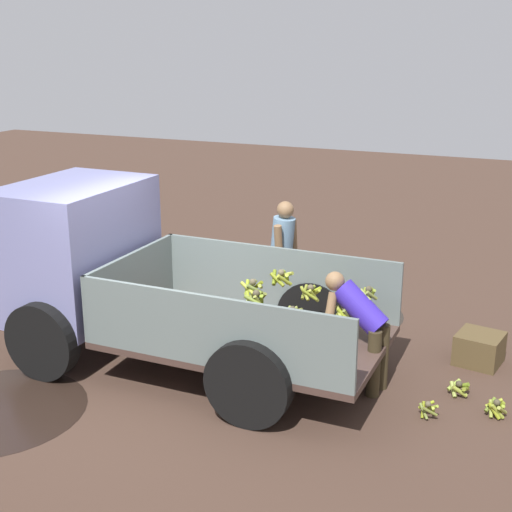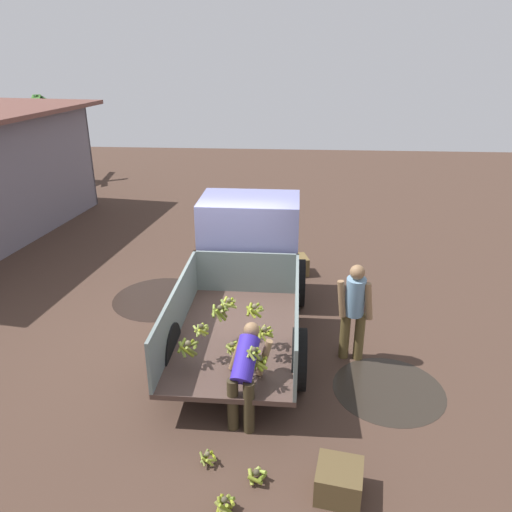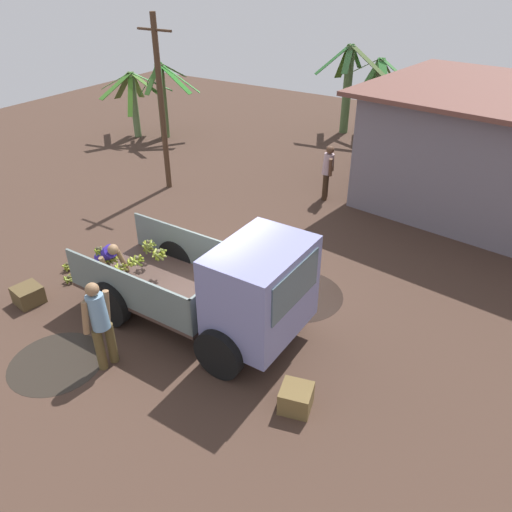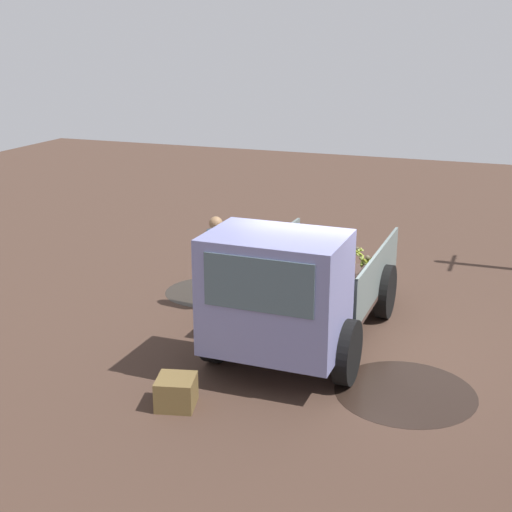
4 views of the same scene
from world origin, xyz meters
TOP-DOWN VIEW (x-y plane):
  - ground at (0.00, 0.00)m, footprint 36.00×36.00m
  - mud_patch_0 at (1.33, 1.36)m, footprint 1.96×1.96m
  - mud_patch_1 at (-1.37, -2.83)m, footprint 1.69×1.69m
  - cargo_truck at (1.01, -0.48)m, footprint 4.68×2.27m
  - utility_pole at (-4.91, 4.40)m, footprint 1.20×0.17m
  - banana_palm_1 at (-1.39, 12.96)m, footprint 2.76×1.81m
  - banana_palm_2 at (-2.53, 12.61)m, footprint 2.73×1.80m
  - banana_palm_3 at (-8.35, 8.21)m, footprint 2.23×2.52m
  - banana_palm_4 at (-9.37, 7.65)m, footprint 2.59×2.52m
  - person_foreground_visitor at (-0.56, -2.33)m, footprint 0.41×0.60m
  - person_worker_loading at (-2.14, -0.72)m, footprint 0.79×0.65m
  - person_bystander_near_shed at (-0.32, 6.24)m, footprint 0.45×0.66m
  - banana_bunch_on_ground_0 at (-3.01, -0.33)m, footprint 0.23×0.23m
  - banana_bunch_on_ground_1 at (-3.24, -0.95)m, footprint 0.25×0.25m
  - banana_bunch_on_ground_2 at (-3.67, -0.62)m, footprint 0.24×0.24m
  - wooden_crate_0 at (-3.34, -1.91)m, footprint 0.61×0.61m
  - wooden_crate_1 at (2.79, -1.43)m, footprint 0.61×0.61m

SIDE VIEW (x-z plane):
  - ground at x=0.00m, z-range 0.00..0.00m
  - mud_patch_0 at x=1.33m, z-range 0.00..0.01m
  - mud_patch_1 at x=-1.37m, z-range 0.00..0.01m
  - banana_bunch_on_ground_1 at x=-3.24m, z-range 0.01..0.19m
  - banana_bunch_on_ground_0 at x=-3.01m, z-range 0.01..0.20m
  - banana_bunch_on_ground_2 at x=-3.67m, z-range 0.01..0.21m
  - wooden_crate_0 at x=-3.34m, z-range 0.00..0.38m
  - wooden_crate_1 at x=2.79m, z-range 0.00..0.41m
  - person_worker_loading at x=-2.14m, z-range 0.12..1.46m
  - person_bystander_near_shed at x=-0.32m, z-range 0.09..1.72m
  - person_foreground_visitor at x=-0.56m, z-range 0.09..1.81m
  - cargo_truck at x=1.01m, z-range 0.04..2.18m
  - banana_palm_4 at x=-9.37m, z-range 0.14..2.65m
  - banana_palm_3 at x=-8.35m, z-range 0.10..2.97m
  - banana_palm_1 at x=-1.39m, z-range 0.14..3.11m
  - banana_palm_2 at x=-2.53m, z-range 0.09..3.51m
  - utility_pole at x=-4.91m, z-range 0.08..5.12m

